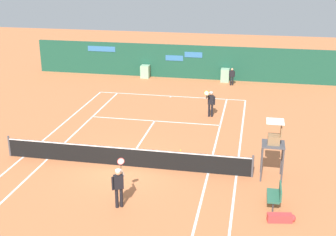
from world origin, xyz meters
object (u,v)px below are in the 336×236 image
object	(u,v)px
umpire_chair	(274,141)
equipment_bag	(282,218)
player_near_side	(119,184)
player_on_baseline	(211,102)
tennis_ball_mid_court	(180,150)
ball_kid_left_post	(232,75)
player_bench	(276,194)

from	to	relation	value
umpire_chair	equipment_bag	distance (m)	3.98
umpire_chair	player_near_side	xyz separation A→B (m)	(-6.02, -3.76, -0.78)
player_near_side	player_on_baseline	bearing A→B (deg)	49.78
equipment_bag	player_near_side	xyz separation A→B (m)	(-6.37, -0.14, 0.84)
equipment_bag	player_on_baseline	distance (m)	12.05
player_near_side	tennis_ball_mid_court	size ratio (longest dim) A/B	27.65
equipment_bag	player_on_baseline	world-z (taller)	player_on_baseline
umpire_chair	player_near_side	distance (m)	7.14
umpire_chair	player_on_baseline	distance (m)	8.57
umpire_chair	ball_kid_left_post	distance (m)	15.64
umpire_chair	player_near_side	size ratio (longest dim) A/B	1.46
ball_kid_left_post	equipment_bag	bearing A→B (deg)	91.12
player_on_baseline	tennis_ball_mid_court	world-z (taller)	player_on_baseline
tennis_ball_mid_court	umpire_chair	bearing A→B (deg)	-25.37
player_on_baseline	player_near_side	xyz separation A→B (m)	(-2.42, -11.49, 0.03)
umpire_chair	player_bench	distance (m)	2.77
equipment_bag	player_on_baseline	xyz separation A→B (m)	(-3.95, 11.35, 0.82)
player_on_baseline	ball_kid_left_post	world-z (taller)	player_on_baseline
umpire_chair	tennis_ball_mid_court	bearing A→B (deg)	64.63
player_bench	player_on_baseline	size ratio (longest dim) A/B	0.62
ball_kid_left_post	player_near_side	bearing A→B (deg)	72.15
player_on_baseline	player_bench	bearing A→B (deg)	109.91
equipment_bag	tennis_ball_mid_court	distance (m)	7.57
tennis_ball_mid_court	player_on_baseline	bearing A→B (deg)	80.40
equipment_bag	player_near_side	distance (m)	6.42
umpire_chair	player_bench	world-z (taller)	umpire_chair
equipment_bag	ball_kid_left_post	xyz separation A→B (m)	(-3.12, 18.98, 0.62)
player_bench	equipment_bag	bearing A→B (deg)	-168.88
player_on_baseline	player_near_side	world-z (taller)	player_near_side
player_bench	tennis_ball_mid_court	distance (m)	6.58
player_bench	player_on_baseline	world-z (taller)	player_on_baseline
player_near_side	tennis_ball_mid_court	xyz separation A→B (m)	(1.47, 5.91, -0.97)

